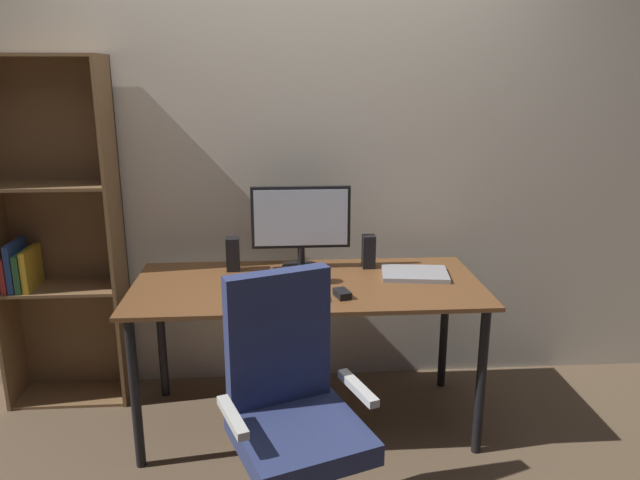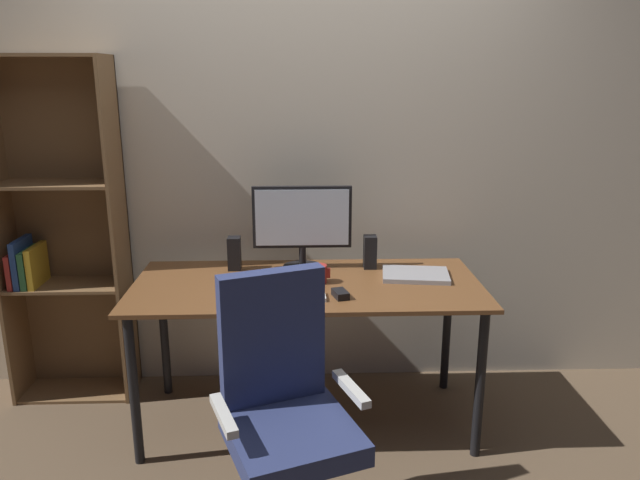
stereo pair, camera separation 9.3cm
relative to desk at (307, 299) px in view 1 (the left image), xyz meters
The scene contains 12 objects.
ground_plane 0.66m from the desk, ahead, with size 12.00×12.00×0.00m, color brown.
back_wall 0.84m from the desk, 90.00° to the left, with size 6.40×0.10×2.60m, color beige.
desk is the anchor object (origin of this frame).
monitor 0.40m from the desk, 94.92° to the left, with size 0.50×0.20×0.43m.
keyboard 0.23m from the desk, 107.83° to the right, with size 0.29×0.11×0.02m, color silver.
mouse 0.26m from the desk, 53.14° to the right, with size 0.06×0.10×0.03m, color black.
coffee_mug 0.13m from the desk, ahead, with size 0.10×0.08×0.09m.
laptop 0.55m from the desk, ahead, with size 0.32×0.23×0.02m, color #99999E.
speaker_left 0.46m from the desk, 148.65° to the left, with size 0.06×0.07×0.17m, color black.
speaker_right 0.43m from the desk, 34.35° to the left, with size 0.06×0.07×0.17m, color black.
office_chair 0.78m from the desk, 97.10° to the right, with size 0.58×0.58×1.01m.
bookshelf 1.35m from the desk, 163.92° to the left, with size 0.61×0.28×1.79m.
Camera 1 is at (-0.13, -2.72, 1.71)m, focal length 33.99 mm.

